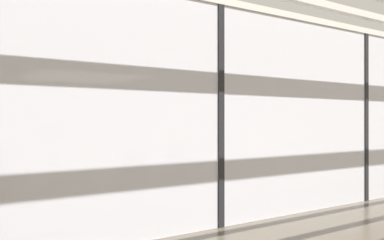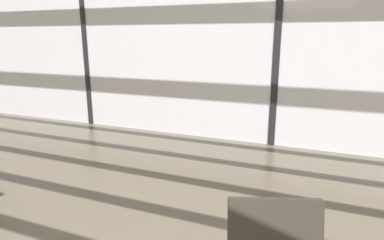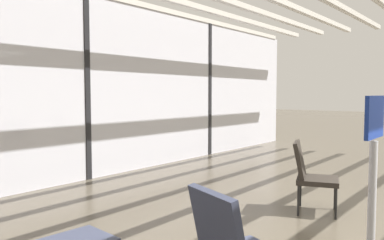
{
  "view_description": "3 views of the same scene",
  "coord_description": "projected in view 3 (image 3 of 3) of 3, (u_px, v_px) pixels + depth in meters",
  "views": [
    {
      "loc": [
        -3.88,
        0.44,
        1.49
      ],
      "look_at": [
        -0.8,
        4.74,
        1.5
      ],
      "focal_mm": 40.93,
      "sensor_mm": 36.0,
      "label": 1
    },
    {
      "loc": [
        0.69,
        0.11,
        1.66
      ],
      "look_at": [
        -0.61,
        3.32,
        0.78
      ],
      "focal_mm": 30.69,
      "sensor_mm": 36.0,
      "label": 2
    },
    {
      "loc": [
        -4.0,
        -0.29,
        1.45
      ],
      "look_at": [
        0.16,
        3.03,
        1.09
      ],
      "focal_mm": 36.27,
      "sensor_mm": 36.0,
      "label": 3
    }
  ],
  "objects": [
    {
      "name": "parked_airplane",
      "position": [
        1.0,
        78.0,
        9.64
      ],
      "size": [
        10.81,
        3.69,
        3.69
      ],
      "color": "silver",
      "rests_on": "ground"
    },
    {
      "name": "lounge_chair_3",
      "position": [
        310.0,
        172.0,
        4.75
      ],
      "size": [
        0.63,
        0.66,
        0.87
      ],
      "rotation": [
        0.0,
        0.0,
        0.35
      ],
      "color": "#28231E",
      "rests_on": "ground"
    },
    {
      "name": "glass_curtain_wall",
      "position": [
        86.0,
        88.0,
        6.53
      ],
      "size": [
        14.0,
        0.08,
        3.11
      ],
      "primitive_type": "cube",
      "color": "silver",
      "rests_on": "ground"
    },
    {
      "name": "info_sign",
      "position": [
        372.0,
        196.0,
        2.94
      ],
      "size": [
        0.44,
        0.32,
        1.44
      ],
      "color": "#333333",
      "rests_on": "ground"
    },
    {
      "name": "window_mullion_2",
      "position": [
        208.0,
        90.0,
        9.26
      ],
      "size": [
        0.1,
        0.12,
        3.11
      ],
      "primitive_type": "cube",
      "color": "black",
      "rests_on": "ground"
    },
    {
      "name": "window_mullion_1",
      "position": [
        86.0,
        88.0,
        6.53
      ],
      "size": [
        0.1,
        0.12,
        3.11
      ],
      "primitive_type": "cube",
      "color": "black",
      "rests_on": "ground"
    }
  ]
}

